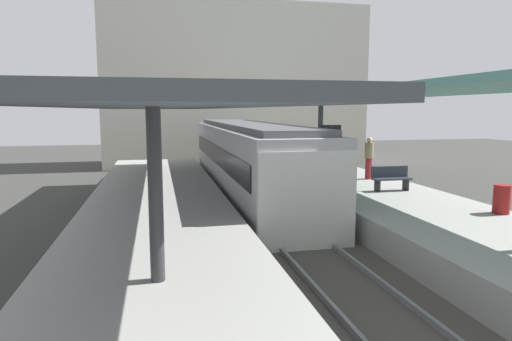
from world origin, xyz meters
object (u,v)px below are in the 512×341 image
Objects in this scene: commuter_train at (247,159)px; platform_bench at (391,178)px; litter_bin at (502,199)px; passenger_near_bench at (369,157)px; platform_sign at (331,139)px.

platform_bench is (4.28, -4.49, -0.26)m from commuter_train.
platform_bench is at bearing 106.86° from litter_bin.
passenger_near_bench is at bearing 96.19° from litter_bin.
litter_bin is at bearing -73.14° from platform_bench.
platform_sign is 7.93m from litter_bin.
commuter_train is 7.22× the size of platform_sign.
platform_sign is at bearing 104.60° from litter_bin.
platform_bench is 0.63× the size of platform_sign.
litter_bin is (1.97, -7.58, -1.22)m from platform_sign.
platform_sign is at bearing 102.19° from platform_bench.
platform_bench is at bearing -100.06° from passenger_near_bench.
commuter_train is at bearing 167.30° from platform_sign.
litter_bin is at bearing -75.40° from platform_sign.
passenger_near_bench is (4.75, -1.85, 0.17)m from commuter_train.
passenger_near_bench reaches higher than platform_bench.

